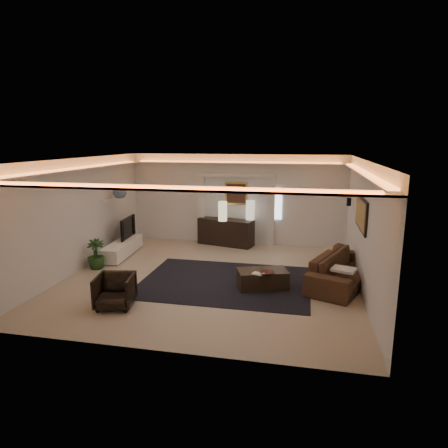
% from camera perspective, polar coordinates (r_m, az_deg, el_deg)
% --- Properties ---
extents(floor, '(7.00, 7.00, 0.00)m').
position_cam_1_polar(floor, '(9.79, -1.88, -7.85)').
color(floor, '#B8A991').
rests_on(floor, ground).
extents(ceiling, '(7.00, 7.00, 0.00)m').
position_cam_1_polar(ceiling, '(9.21, -2.01, 9.36)').
color(ceiling, white).
rests_on(ceiling, ground).
extents(wall_back, '(7.00, 0.00, 7.00)m').
position_cam_1_polar(wall_back, '(12.76, 1.79, 3.60)').
color(wall_back, silver).
rests_on(wall_back, ground).
extents(wall_front, '(7.00, 0.00, 7.00)m').
position_cam_1_polar(wall_front, '(6.16, -9.74, -5.97)').
color(wall_front, silver).
rests_on(wall_front, ground).
extents(wall_left, '(0.00, 7.00, 7.00)m').
position_cam_1_polar(wall_left, '(10.76, -20.37, 1.23)').
color(wall_left, silver).
rests_on(wall_left, ground).
extents(wall_right, '(0.00, 7.00, 7.00)m').
position_cam_1_polar(wall_right, '(9.22, 19.69, -0.44)').
color(wall_right, silver).
rests_on(wall_right, ground).
extents(cove_soffit, '(7.00, 7.00, 0.04)m').
position_cam_1_polar(cove_soffit, '(9.22, -2.00, 7.63)').
color(cove_soffit, silver).
rests_on(cove_soffit, ceiling).
extents(daylight_slit, '(0.25, 0.03, 1.00)m').
position_cam_1_polar(daylight_slit, '(12.60, 7.84, 2.92)').
color(daylight_slit, white).
rests_on(daylight_slit, wall_back).
extents(area_rug, '(4.00, 3.00, 0.01)m').
position_cam_1_polar(area_rug, '(9.52, 0.19, -8.39)').
color(area_rug, black).
rests_on(area_rug, ground).
extents(pilaster_left, '(0.22, 0.20, 2.20)m').
position_cam_1_polar(pilaster_left, '(12.97, -3.31, 2.16)').
color(pilaster_left, silver).
rests_on(pilaster_left, ground).
extents(pilaster_right, '(0.22, 0.20, 2.20)m').
position_cam_1_polar(pilaster_right, '(12.58, 6.87, 1.77)').
color(pilaster_right, silver).
rests_on(pilaster_right, ground).
extents(alcove_header, '(2.52, 0.20, 0.12)m').
position_cam_1_polar(alcove_header, '(12.57, 1.74, 7.14)').
color(alcove_header, silver).
rests_on(alcove_header, wall_back).
extents(painting_frame, '(0.74, 0.04, 0.74)m').
position_cam_1_polar(painting_frame, '(12.71, 1.77, 4.47)').
color(painting_frame, tan).
rests_on(painting_frame, wall_back).
extents(painting_canvas, '(0.62, 0.02, 0.62)m').
position_cam_1_polar(painting_canvas, '(12.68, 1.75, 4.46)').
color(painting_canvas, '#4C2D1E').
rests_on(painting_canvas, wall_back).
extents(art_panel_frame, '(0.04, 1.64, 0.74)m').
position_cam_1_polar(art_panel_frame, '(9.46, 19.38, 1.44)').
color(art_panel_frame, black).
rests_on(art_panel_frame, wall_right).
extents(art_panel_gold, '(0.02, 1.50, 0.62)m').
position_cam_1_polar(art_panel_gold, '(9.46, 19.23, 1.44)').
color(art_panel_gold, tan).
rests_on(art_panel_gold, wall_right).
extents(wall_sconce, '(0.12, 0.12, 0.22)m').
position_cam_1_polar(wall_sconce, '(11.32, 17.72, 3.10)').
color(wall_sconce, black).
rests_on(wall_sconce, wall_right).
extents(wall_niche, '(0.10, 0.55, 0.04)m').
position_cam_1_polar(wall_niche, '(11.89, -16.64, 3.44)').
color(wall_niche, silver).
rests_on(wall_niche, wall_left).
extents(console, '(1.88, 0.98, 0.90)m').
position_cam_1_polar(console, '(12.69, 0.26, -1.28)').
color(console, black).
rests_on(console, ground).
extents(lamp_left, '(0.35, 0.35, 0.61)m').
position_cam_1_polar(lamp_left, '(12.29, -0.20, 1.57)').
color(lamp_left, '#FFF7BD').
rests_on(lamp_left, console).
extents(lamp_right, '(0.29, 0.29, 0.61)m').
position_cam_1_polar(lamp_right, '(12.50, 3.85, 1.73)').
color(lamp_right, beige).
rests_on(lamp_right, console).
extents(media_ledge, '(0.67, 2.10, 0.39)m').
position_cam_1_polar(media_ledge, '(11.95, -14.55, -3.39)').
color(media_ledge, white).
rests_on(media_ledge, ground).
extents(tv, '(1.12, 0.25, 0.64)m').
position_cam_1_polar(tv, '(12.27, -14.30, -0.35)').
color(tv, black).
rests_on(tv, media_ledge).
extents(figurine, '(0.17, 0.17, 0.41)m').
position_cam_1_polar(figurine, '(12.81, -13.14, -0.37)').
color(figurine, '#4A3827').
rests_on(figurine, media_ledge).
extents(ginger_jar, '(0.48, 0.48, 0.41)m').
position_cam_1_polar(ginger_jar, '(11.93, -14.95, 4.67)').
color(ginger_jar, '#44566E').
rests_on(ginger_jar, wall_niche).
extents(plant, '(0.59, 0.59, 0.79)m').
position_cam_1_polar(plant, '(10.89, -18.16, -4.20)').
color(plant, '#214119').
rests_on(plant, ground).
extents(sofa, '(2.72, 1.87, 0.74)m').
position_cam_1_polar(sofa, '(9.66, 17.00, -6.34)').
color(sofa, '#463421').
rests_on(sofa, ground).
extents(throw_blanket, '(0.60, 0.55, 0.05)m').
position_cam_1_polar(throw_blanket, '(9.08, 17.02, -6.34)').
color(throw_blanket, beige).
rests_on(throw_blanket, sofa).
extents(throw_pillow, '(0.17, 0.37, 0.36)m').
position_cam_1_polar(throw_pillow, '(10.10, 15.20, -4.35)').
color(throw_pillow, tan).
rests_on(throw_pillow, sofa).
extents(coffee_table, '(1.27, 0.95, 0.42)m').
position_cam_1_polar(coffee_table, '(9.17, 5.61, -7.95)').
color(coffee_table, black).
rests_on(coffee_table, ground).
extents(bowl, '(0.41, 0.41, 0.08)m').
position_cam_1_polar(bowl, '(8.79, 6.32, -7.18)').
color(bowl, '#4B271C').
rests_on(bowl, coffee_table).
extents(magazine, '(0.29, 0.25, 0.03)m').
position_cam_1_polar(magazine, '(8.81, 4.98, -7.26)').
color(magazine, white).
rests_on(magazine, coffee_table).
extents(armchair, '(0.86, 0.88, 0.69)m').
position_cam_1_polar(armchair, '(8.36, -15.59, -9.38)').
color(armchair, black).
rests_on(armchair, ground).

